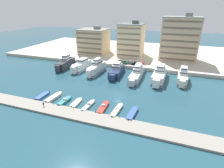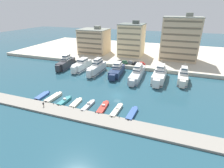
# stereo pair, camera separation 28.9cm
# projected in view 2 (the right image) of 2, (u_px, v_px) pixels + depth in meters

# --- Properties ---
(ground_plane) EXTENTS (400.00, 400.00, 0.00)m
(ground_plane) POSITION_uv_depth(u_px,v_px,m) (117.00, 95.00, 65.56)
(ground_plane) COLOR #234C5B
(quay_promenade) EXTENTS (180.00, 70.00, 1.71)m
(quay_promenade) POSITION_uv_depth(u_px,v_px,m) (147.00, 53.00, 121.93)
(quay_promenade) COLOR beige
(quay_promenade) RESTS_ON ground
(pier_dock) EXTENTS (120.00, 5.59, 0.61)m
(pier_dock) POSITION_uv_depth(u_px,v_px,m) (99.00, 119.00, 50.94)
(pier_dock) COLOR gray
(pier_dock) RESTS_ON ground
(yacht_charcoal_far_left) EXTENTS (5.34, 17.58, 8.65)m
(yacht_charcoal_far_left) POSITION_uv_depth(u_px,v_px,m) (66.00, 63.00, 94.74)
(yacht_charcoal_far_left) COLOR #333338
(yacht_charcoal_far_left) RESTS_ON ground
(yacht_white_left) EXTENTS (5.01, 16.49, 7.51)m
(yacht_white_left) POSITION_uv_depth(u_px,v_px,m) (82.00, 65.00, 91.60)
(yacht_white_left) COLOR white
(yacht_white_left) RESTS_ON ground
(yacht_white_mid_left) EXTENTS (4.38, 17.13, 8.95)m
(yacht_white_mid_left) POSITION_uv_depth(u_px,v_px,m) (97.00, 68.00, 86.77)
(yacht_white_mid_left) COLOR white
(yacht_white_mid_left) RESTS_ON ground
(yacht_navy_center_left) EXTENTS (5.86, 18.10, 7.74)m
(yacht_navy_center_left) POSITION_uv_depth(u_px,v_px,m) (117.00, 70.00, 84.67)
(yacht_navy_center_left) COLOR navy
(yacht_navy_center_left) RESTS_ON ground
(yacht_silver_center) EXTENTS (4.36, 22.84, 7.76)m
(yacht_silver_center) POSITION_uv_depth(u_px,v_px,m) (137.00, 73.00, 81.14)
(yacht_silver_center) COLOR silver
(yacht_silver_center) RESTS_ON ground
(yacht_white_center_right) EXTENTS (5.71, 20.15, 8.62)m
(yacht_white_center_right) POSITION_uv_depth(u_px,v_px,m) (160.00, 75.00, 78.11)
(yacht_white_center_right) COLOR white
(yacht_white_center_right) RESTS_ON ground
(yacht_ivory_mid_right) EXTENTS (4.62, 14.96, 8.49)m
(yacht_ivory_mid_right) POSITION_uv_depth(u_px,v_px,m) (183.00, 77.00, 76.09)
(yacht_ivory_mid_right) COLOR silver
(yacht_ivory_mid_right) RESTS_ON ground
(motorboat_blue_far_left) EXTENTS (2.30, 7.06, 0.83)m
(motorboat_blue_far_left) POSITION_uv_depth(u_px,v_px,m) (42.00, 96.00, 64.44)
(motorboat_blue_far_left) COLOR #33569E
(motorboat_blue_far_left) RESTS_ON ground
(motorboat_cream_left) EXTENTS (2.55, 8.33, 0.97)m
(motorboat_cream_left) POSITION_uv_depth(u_px,v_px,m) (54.00, 97.00, 63.02)
(motorboat_cream_left) COLOR beige
(motorboat_cream_left) RESTS_ON ground
(motorboat_teal_mid_left) EXTENTS (2.09, 6.99, 1.46)m
(motorboat_teal_mid_left) POSITION_uv_depth(u_px,v_px,m) (64.00, 101.00, 60.60)
(motorboat_teal_mid_left) COLOR teal
(motorboat_teal_mid_left) RESTS_ON ground
(motorboat_cream_center_left) EXTENTS (2.17, 6.67, 0.80)m
(motorboat_cream_center_left) POSITION_uv_depth(u_px,v_px,m) (76.00, 103.00, 59.67)
(motorboat_cream_center_left) COLOR beige
(motorboat_cream_center_left) RESTS_ON ground
(motorboat_grey_center) EXTENTS (1.98, 8.00, 1.34)m
(motorboat_grey_center) POSITION_uv_depth(u_px,v_px,m) (88.00, 106.00, 57.96)
(motorboat_grey_center) COLOR #9EA3A8
(motorboat_grey_center) RESTS_ON ground
(motorboat_red_center_right) EXTENTS (2.27, 8.24, 1.35)m
(motorboat_red_center_right) POSITION_uv_depth(u_px,v_px,m) (103.00, 107.00, 56.85)
(motorboat_red_center_right) COLOR red
(motorboat_red_center_right) RESTS_ON ground
(motorboat_cream_mid_right) EXTENTS (2.02, 8.57, 1.28)m
(motorboat_cream_mid_right) POSITION_uv_depth(u_px,v_px,m) (117.00, 110.00, 55.10)
(motorboat_cream_mid_right) COLOR beige
(motorboat_cream_mid_right) RESTS_ON ground
(motorboat_blue_right) EXTENTS (2.37, 8.14, 0.92)m
(motorboat_blue_right) POSITION_uv_depth(u_px,v_px,m) (132.00, 114.00, 53.44)
(motorboat_blue_right) COLOR #33569E
(motorboat_blue_right) RESTS_ON ground
(car_black_far_left) EXTENTS (4.16, 2.04, 1.80)m
(car_black_far_left) POSITION_uv_depth(u_px,v_px,m) (119.00, 62.00, 96.47)
(car_black_far_left) COLOR black
(car_black_far_left) RESTS_ON quay_promenade
(car_green_left) EXTENTS (4.10, 1.92, 1.80)m
(car_green_left) POSITION_uv_depth(u_px,v_px,m) (124.00, 62.00, 95.65)
(car_green_left) COLOR #2D6642
(car_green_left) RESTS_ON quay_promenade
(car_grey_mid_left) EXTENTS (4.16, 2.04, 1.80)m
(car_grey_mid_left) POSITION_uv_depth(u_px,v_px,m) (130.00, 62.00, 95.31)
(car_grey_mid_left) COLOR slate
(car_grey_mid_left) RESTS_ON quay_promenade
(car_black_center_left) EXTENTS (4.22, 2.17, 1.80)m
(car_black_center_left) POSITION_uv_depth(u_px,v_px,m) (136.00, 63.00, 93.53)
(car_black_center_left) COLOR black
(car_black_center_left) RESTS_ON quay_promenade
(car_red_center) EXTENTS (4.14, 2.01, 1.80)m
(car_red_center) POSITION_uv_depth(u_px,v_px,m) (142.00, 64.00, 93.25)
(car_red_center) COLOR red
(car_red_center) RESTS_ON quay_promenade
(apartment_block_far_left) EXTENTS (18.44, 15.49, 17.60)m
(apartment_block_far_left) POSITION_uv_depth(u_px,v_px,m) (94.00, 41.00, 116.61)
(apartment_block_far_left) COLOR #C6AD89
(apartment_block_far_left) RESTS_ON quay_promenade
(apartment_block_left) EXTENTS (15.00, 15.07, 21.43)m
(apartment_block_left) POSITION_uv_depth(u_px,v_px,m) (132.00, 40.00, 109.80)
(apartment_block_left) COLOR beige
(apartment_block_left) RESTS_ON quay_promenade
(apartment_block_mid_left) EXTENTS (20.59, 14.03, 25.96)m
(apartment_block_mid_left) POSITION_uv_depth(u_px,v_px,m) (180.00, 39.00, 99.64)
(apartment_block_mid_left) COLOR #C6AD89
(apartment_block_mid_left) RESTS_ON quay_promenade
(pedestrian_near_edge) EXTENTS (0.30, 0.60, 1.59)m
(pedestrian_near_edge) POSITION_uv_depth(u_px,v_px,m) (43.00, 104.00, 56.72)
(pedestrian_near_edge) COLOR #7A6B56
(pedestrian_near_edge) RESTS_ON pier_dock
(bollard_west) EXTENTS (0.20, 0.20, 0.61)m
(bollard_west) POSITION_uv_depth(u_px,v_px,m) (53.00, 103.00, 58.38)
(bollard_west) COLOR #2D2D33
(bollard_west) RESTS_ON pier_dock
(bollard_west_mid) EXTENTS (0.20, 0.20, 0.61)m
(bollard_west_mid) POSITION_uv_depth(u_px,v_px,m) (73.00, 107.00, 55.99)
(bollard_west_mid) COLOR #2D2D33
(bollard_west_mid) RESTS_ON pier_dock
(bollard_east_mid) EXTENTS (0.20, 0.20, 0.61)m
(bollard_east_mid) POSITION_uv_depth(u_px,v_px,m) (95.00, 112.00, 53.60)
(bollard_east_mid) COLOR #2D2D33
(bollard_east_mid) RESTS_ON pier_dock
(bollard_east) EXTENTS (0.20, 0.20, 0.61)m
(bollard_east) POSITION_uv_depth(u_px,v_px,m) (119.00, 117.00, 51.22)
(bollard_east) COLOR #2D2D33
(bollard_east) RESTS_ON pier_dock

